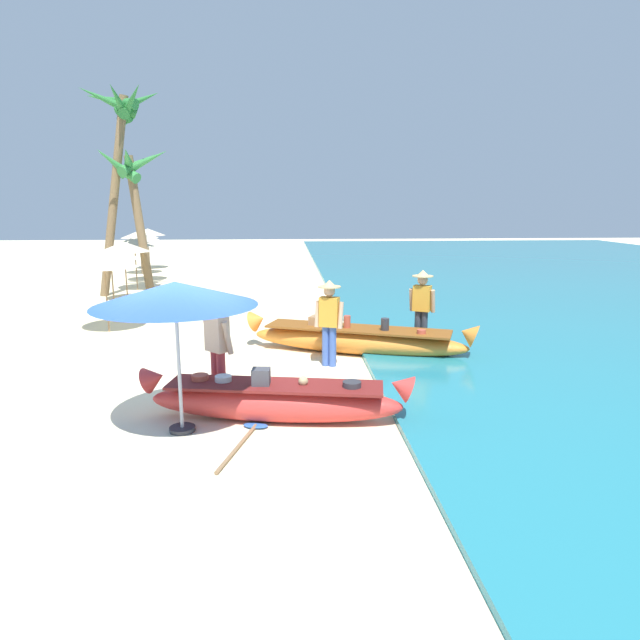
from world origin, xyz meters
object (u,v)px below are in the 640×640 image
(person_tourist_customer, at_px, (217,345))
(person_vendor_assistant, at_px, (422,304))
(palm_tree_leaning_seaward, at_px, (121,127))
(paddle, at_px, (245,438))
(boat_red_foreground, at_px, (275,400))
(person_vendor_hatted, at_px, (329,317))
(patio_umbrella_large, at_px, (175,295))
(palm_tree_tall_inland, at_px, (132,179))
(boat_orange_midground, at_px, (357,339))

(person_tourist_customer, distance_m, person_vendor_assistant, 4.95)
(person_tourist_customer, height_order, person_vendor_assistant, person_vendor_assistant)
(palm_tree_leaning_seaward, relative_size, paddle, 4.40)
(boat_red_foreground, height_order, person_vendor_hatted, person_vendor_hatted)
(person_vendor_hatted, height_order, patio_umbrella_large, patio_umbrella_large)
(palm_tree_tall_inland, distance_m, palm_tree_leaning_seaward, 1.73)
(patio_umbrella_large, bearing_deg, boat_red_foreground, 13.37)
(person_vendor_assistant, distance_m, patio_umbrella_large, 6.02)
(boat_red_foreground, distance_m, person_tourist_customer, 1.34)
(boat_red_foreground, height_order, patio_umbrella_large, patio_umbrella_large)
(palm_tree_tall_inland, xyz_separation_m, paddle, (4.29, -11.77, -3.81))
(boat_orange_midground, relative_size, person_vendor_hatted, 2.82)
(person_tourist_customer, relative_size, palm_tree_leaning_seaward, 0.25)
(person_vendor_hatted, bearing_deg, patio_umbrella_large, -127.34)
(person_tourist_customer, distance_m, palm_tree_tall_inland, 11.37)
(patio_umbrella_large, bearing_deg, paddle, -22.81)
(boat_orange_midground, distance_m, person_vendor_assistant, 1.58)
(person_vendor_hatted, bearing_deg, boat_red_foreground, -110.43)
(paddle, bearing_deg, person_tourist_customer, 108.83)
(person_vendor_hatted, xyz_separation_m, patio_umbrella_large, (-2.30, -3.01, 0.96))
(person_tourist_customer, distance_m, patio_umbrella_large, 1.52)
(person_vendor_assistant, xyz_separation_m, palm_tree_tall_inland, (-7.75, 7.34, 2.83))
(person_tourist_customer, xyz_separation_m, person_vendor_assistant, (3.96, 2.98, 0.06))
(boat_orange_midground, xyz_separation_m, patio_umbrella_large, (-2.95, -3.87, 1.62))
(patio_umbrella_large, bearing_deg, palm_tree_leaning_seaward, 107.66)
(boat_orange_midground, relative_size, paddle, 3.09)
(boat_red_foreground, height_order, person_vendor_assistant, person_vendor_assistant)
(boat_red_foreground, bearing_deg, boat_orange_midground, 64.98)
(boat_orange_midground, bearing_deg, palm_tree_leaning_seaward, 130.28)
(boat_red_foreground, xyz_separation_m, boat_orange_midground, (1.66, 3.56, -0.00))
(patio_umbrella_large, xyz_separation_m, paddle, (0.89, -0.38, -1.90))
(person_tourist_customer, bearing_deg, palm_tree_tall_inland, 110.21)
(boat_orange_midground, distance_m, palm_tree_tall_inland, 10.46)
(palm_tree_tall_inland, height_order, palm_tree_leaning_seaward, palm_tree_leaning_seaward)
(patio_umbrella_large, relative_size, palm_tree_leaning_seaward, 0.32)
(person_vendor_hatted, bearing_deg, palm_tree_tall_inland, 124.19)
(paddle, bearing_deg, boat_red_foreground, 59.82)
(patio_umbrella_large, bearing_deg, boat_orange_midground, 52.66)
(boat_red_foreground, distance_m, paddle, 0.84)
(boat_orange_midground, relative_size, palm_tree_tall_inland, 0.97)
(person_vendor_hatted, xyz_separation_m, palm_tree_tall_inland, (-5.70, 8.39, 2.87))
(boat_orange_midground, relative_size, patio_umbrella_large, 2.17)
(person_vendor_hatted, xyz_separation_m, paddle, (-1.40, -3.39, -0.94))
(person_tourist_customer, bearing_deg, person_vendor_hatted, 45.42)
(paddle, bearing_deg, palm_tree_tall_inland, 110.04)
(boat_red_foreground, height_order, boat_orange_midground, boat_orange_midground)
(person_tourist_customer, xyz_separation_m, paddle, (0.50, -1.46, -0.91))
(palm_tree_tall_inland, bearing_deg, person_vendor_assistant, -43.42)
(patio_umbrella_large, height_order, palm_tree_tall_inland, palm_tree_tall_inland)
(boat_red_foreground, height_order, paddle, boat_red_foreground)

